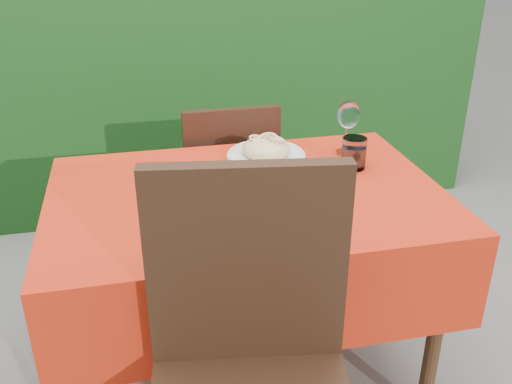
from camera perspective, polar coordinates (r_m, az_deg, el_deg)
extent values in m
plane|color=#645E5A|center=(2.26, -0.81, -17.30)|extent=(60.00, 60.00, 0.00)
cube|color=black|center=(3.27, -6.66, 12.49)|extent=(3.20, 0.55, 1.60)
cube|color=#422A15|center=(1.84, -0.95, -0.74)|extent=(1.20, 0.80, 0.04)
cylinder|color=#422A15|center=(1.95, 17.49, -13.32)|extent=(0.05, 0.05, 0.70)
cylinder|color=#422A15|center=(2.30, -16.05, -6.59)|extent=(0.05, 0.05, 0.70)
cylinder|color=#422A15|center=(2.45, 9.94, -3.76)|extent=(0.05, 0.05, 0.70)
cube|color=red|center=(1.91, -0.92, -4.29)|extent=(1.26, 0.86, 0.32)
cube|color=black|center=(1.36, -0.89, -7.36)|extent=(0.48, 0.12, 0.52)
cube|color=black|center=(2.58, -2.99, -0.06)|extent=(0.39, 0.39, 0.04)
cube|color=black|center=(2.32, -2.37, 3.26)|extent=(0.39, 0.04, 0.43)
cylinder|color=black|center=(2.85, -0.14, -2.26)|extent=(0.03, 0.03, 0.40)
cylinder|color=black|center=(2.81, -6.86, -2.95)|extent=(0.03, 0.03, 0.40)
cylinder|color=black|center=(2.57, 1.48, -5.71)|extent=(0.03, 0.03, 0.40)
cylinder|color=black|center=(2.52, -6.00, -6.55)|extent=(0.03, 0.03, 0.40)
cylinder|color=white|center=(1.74, 2.21, -1.11)|extent=(0.32, 0.32, 0.02)
cylinder|color=#BF6D1A|center=(1.73, 2.22, -0.54)|extent=(0.38, 0.38, 0.02)
cylinder|color=#940B09|center=(1.72, 2.23, -0.10)|extent=(0.31, 0.31, 0.01)
cylinder|color=silver|center=(2.07, 1.02, 3.55)|extent=(0.29, 0.29, 0.02)
ellipsoid|color=beige|center=(2.06, 1.02, 4.37)|extent=(0.18, 0.18, 0.08)
cylinder|color=silver|center=(2.01, 9.76, 3.86)|extent=(0.08, 0.08, 0.11)
cylinder|color=#ABCFE8|center=(2.02, 9.72, 3.42)|extent=(0.07, 0.07, 0.08)
cylinder|color=white|center=(2.16, 8.96, 3.93)|extent=(0.07, 0.07, 0.01)
cylinder|color=white|center=(2.14, 9.06, 5.30)|extent=(0.01, 0.01, 0.10)
ellipsoid|color=white|center=(2.11, 9.23, 7.64)|extent=(0.08, 0.08, 0.10)
cube|color=silver|center=(1.73, -9.45, -1.88)|extent=(0.11, 0.18, 0.00)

